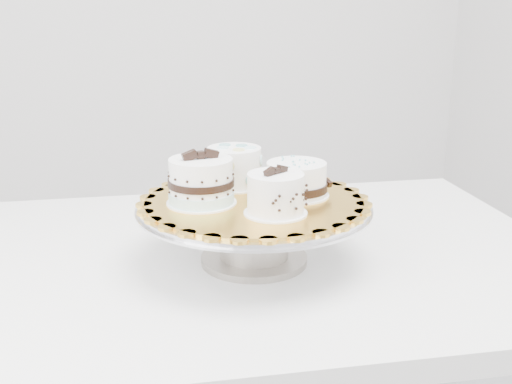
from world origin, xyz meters
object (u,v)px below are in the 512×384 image
object	(u,v)px
cake_stand	(254,222)
cake_banded	(201,183)
cake_board	(254,201)
cake_ribbon	(297,180)
cake_dots	(234,167)
table	(238,291)
cake_swirl	(276,195)

from	to	relation	value
cake_stand	cake_banded	bearing A→B (deg)	173.79
cake_board	cake_banded	xyz separation A→B (m)	(-0.09, 0.01, 0.04)
cake_board	cake_ribbon	world-z (taller)	cake_ribbon
cake_dots	cake_stand	bearing A→B (deg)	-68.24
table	cake_stand	world-z (taller)	cake_stand
table	cake_stand	size ratio (longest dim) A/B	3.23
table	cake_banded	xyz separation A→B (m)	(-0.08, -0.04, 0.23)
table	cake_stand	xyz separation A→B (m)	(0.01, -0.05, 0.15)
cake_dots	cake_swirl	bearing A→B (deg)	-67.61
cake_stand	cake_swirl	xyz separation A→B (m)	(0.01, -0.08, 0.07)
cake_board	cake_swirl	bearing A→B (deg)	-84.61
cake_ribbon	cake_banded	bearing A→B (deg)	163.27
cake_banded	cake_dots	size ratio (longest dim) A/B	0.95
cake_dots	cake_ribbon	distance (m)	0.13
cake_banded	cake_ribbon	distance (m)	0.17
cake_swirl	cake_ribbon	world-z (taller)	cake_swirl
cake_stand	cake_ribbon	world-z (taller)	cake_ribbon
cake_swirl	cake_banded	world-z (taller)	cake_banded
cake_stand	cake_swirl	size ratio (longest dim) A/B	3.35
cake_swirl	cake_dots	distance (m)	0.18
cake_dots	cake_ribbon	bearing A→B (deg)	-30.30
table	cake_banded	distance (m)	0.25
cake_stand	table	bearing A→B (deg)	105.68
cake_dots	table	bearing A→B (deg)	-82.70
table	cake_swirl	size ratio (longest dim) A/B	10.81
cake_banded	cake_board	bearing A→B (deg)	-9.58
table	cake_ribbon	bearing A→B (deg)	-20.92
cake_stand	cake_banded	world-z (taller)	cake_banded
cake_board	cake_swirl	xyz separation A→B (m)	(0.01, -0.08, 0.03)
cake_ribbon	cake_board	bearing A→B (deg)	165.61
cake_ribbon	cake_swirl	bearing A→B (deg)	-144.05
table	cake_banded	world-z (taller)	cake_banded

